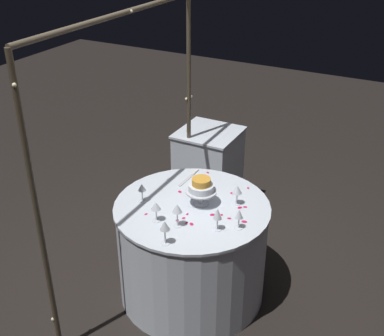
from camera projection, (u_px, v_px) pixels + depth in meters
ground_plane at (192, 290)px, 3.84m from camera, size 12.00×12.00×0.00m
decorative_arch at (126, 119)px, 3.43m from camera, size 1.89×0.06×2.07m
main_table at (192, 250)px, 3.66m from camera, size 1.11×1.11×0.78m
side_table at (208, 171)px, 4.69m from camera, size 0.54×0.54×0.83m
tiered_cake at (201, 187)px, 3.43m from camera, size 0.22×0.22×0.20m
wine_glass_0 at (239, 215)px, 3.19m from camera, size 0.06×0.06×0.14m
wine_glass_1 at (156, 207)px, 3.26m from camera, size 0.07×0.07×0.15m
wine_glass_2 at (218, 215)px, 3.17m from camera, size 0.06×0.06×0.16m
wine_glass_3 at (165, 227)px, 3.03m from camera, size 0.06×0.06×0.17m
wine_glass_4 at (142, 189)px, 3.48m from camera, size 0.06×0.06×0.14m
wine_glass_5 at (237, 190)px, 3.44m from camera, size 0.07×0.07×0.15m
wine_glass_6 at (177, 209)px, 3.20m from camera, size 0.07×0.07×0.17m
cake_knife at (190, 177)px, 3.84m from camera, size 0.30×0.03×0.01m
rose_petal_0 at (177, 220)px, 3.31m from camera, size 0.03×0.02×0.00m
rose_petal_1 at (240, 208)px, 3.45m from camera, size 0.04×0.04×0.00m
rose_petal_2 at (146, 214)px, 3.38m from camera, size 0.03×0.03×0.00m
rose_petal_3 at (192, 224)px, 3.27m from camera, size 0.04×0.04×0.00m
rose_petal_4 at (248, 188)px, 3.69m from camera, size 0.03×0.03×0.00m
rose_petal_5 at (187, 214)px, 3.38m from camera, size 0.02×0.02×0.00m
rose_petal_6 at (244, 222)px, 3.30m from camera, size 0.03×0.04×0.00m
rose_petal_7 at (184, 218)px, 3.33m from camera, size 0.03×0.03×0.00m
rose_petal_8 at (213, 215)px, 3.37m from camera, size 0.05×0.05×0.00m
rose_petal_9 at (222, 215)px, 3.37m from camera, size 0.03×0.03×0.00m
rose_petal_10 at (187, 223)px, 3.28m from camera, size 0.03×0.03×0.00m
rose_petal_11 at (229, 218)px, 3.33m from camera, size 0.03×0.03×0.00m
rose_petal_12 at (245, 207)px, 3.45m from camera, size 0.03×0.03×0.00m
rose_petal_13 at (208, 173)px, 3.90m from camera, size 0.03×0.03×0.00m
rose_petal_14 at (232, 193)px, 3.62m from camera, size 0.03×0.04×0.00m
rose_petal_15 at (180, 192)px, 3.64m from camera, size 0.04×0.04×0.00m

